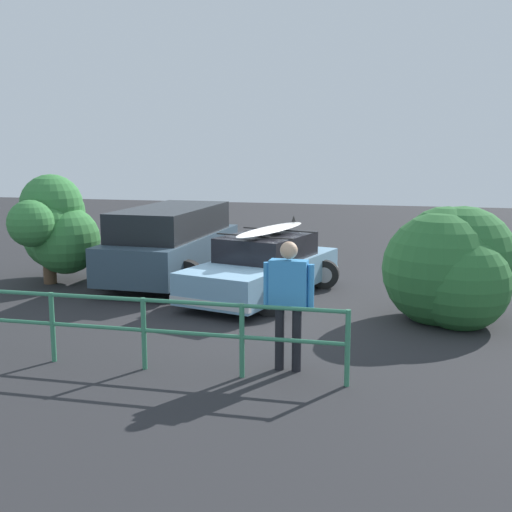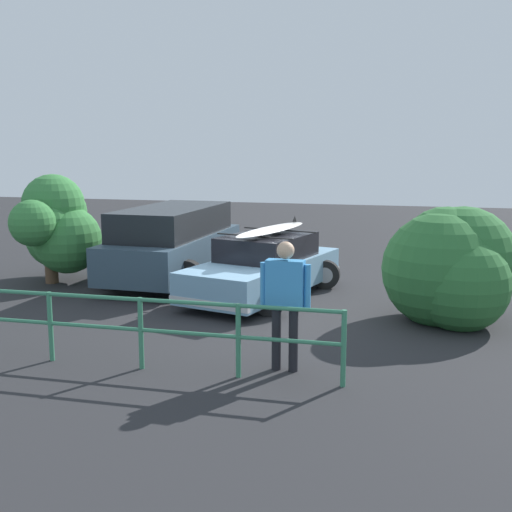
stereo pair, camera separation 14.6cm
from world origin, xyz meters
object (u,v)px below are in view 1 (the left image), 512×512
sedan_car (264,267)px  person_bystander (288,294)px  bush_near_left (451,266)px  bush_near_right (55,226)px  suv_car (172,242)px

sedan_car → person_bystander: size_ratio=2.48×
person_bystander → bush_near_left: size_ratio=0.77×
bush_near_right → bush_near_left: bearing=171.4°
bush_near_left → suv_car: bearing=-19.1°
suv_car → sedan_car: bearing=156.1°
sedan_car → bush_near_right: bearing=-3.1°
sedan_car → person_bystander: 4.51m
suv_car → person_bystander: bearing=125.0°
person_bystander → bush_near_right: bush_near_right is taller
bush_near_right → suv_car: bearing=-161.9°
person_bystander → suv_car: bearing=-55.0°
bush_near_left → bush_near_right: bearing=-8.6°
sedan_car → bush_near_right: bush_near_right is taller
suv_car → bush_near_left: bearing=160.9°
suv_car → bush_near_right: bush_near_right is taller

